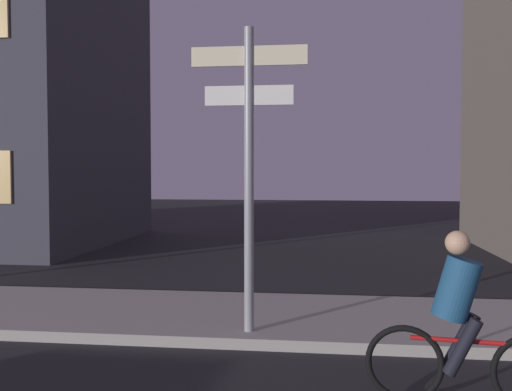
% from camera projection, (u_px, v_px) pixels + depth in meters
% --- Properties ---
extents(sidewalk_kerb, '(40.00, 2.57, 0.14)m').
position_uv_depth(sidewalk_kerb, '(330.00, 320.00, 7.95)').
color(sidewalk_kerb, '#9E9991').
rests_on(sidewalk_kerb, ground_plane).
extents(signpost, '(1.44, 0.12, 3.77)m').
position_uv_depth(signpost, '(249.00, 154.00, 7.05)').
color(signpost, gray).
rests_on(signpost, sidewalk_kerb).
extents(cyclist, '(1.81, 0.38, 1.61)m').
position_uv_depth(cyclist, '(462.00, 326.00, 5.14)').
color(cyclist, black).
rests_on(cyclist, ground_plane).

